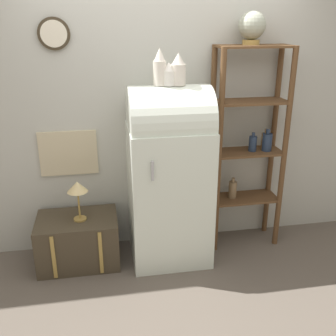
% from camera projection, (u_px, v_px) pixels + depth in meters
% --- Properties ---
extents(ground_plane, '(12.00, 12.00, 0.00)m').
position_uv_depth(ground_plane, '(174.00, 269.00, 3.48)').
color(ground_plane, '#60564C').
extents(wall_back, '(7.00, 0.09, 2.70)m').
position_uv_depth(wall_back, '(162.00, 105.00, 3.53)').
color(wall_back, '#B7B7AD').
rests_on(wall_back, ground_plane).
extents(refrigerator, '(0.69, 0.64, 1.58)m').
position_uv_depth(refrigerator, '(169.00, 173.00, 3.42)').
color(refrigerator, silver).
rests_on(refrigerator, ground_plane).
extents(suitcase_trunk, '(0.70, 0.49, 0.44)m').
position_uv_depth(suitcase_trunk, '(78.00, 240.00, 3.52)').
color(suitcase_trunk, '#423828').
rests_on(suitcase_trunk, ground_plane).
extents(shelf_unit, '(0.67, 0.31, 1.87)m').
position_uv_depth(shelf_unit, '(249.00, 142.00, 3.59)').
color(shelf_unit, brown).
rests_on(shelf_unit, ground_plane).
extents(globe, '(0.23, 0.23, 0.27)m').
position_uv_depth(globe, '(252.00, 26.00, 3.26)').
color(globe, '#AD8942').
rests_on(globe, shelf_unit).
extents(vase_left, '(0.10, 0.10, 0.29)m').
position_uv_depth(vase_left, '(160.00, 68.00, 3.09)').
color(vase_left, silver).
rests_on(vase_left, refrigerator).
extents(vase_center, '(0.11, 0.11, 0.18)m').
position_uv_depth(vase_center, '(169.00, 75.00, 3.10)').
color(vase_center, white).
rests_on(vase_center, refrigerator).
extents(vase_right, '(0.12, 0.12, 0.25)m').
position_uv_depth(vase_right, '(178.00, 70.00, 3.10)').
color(vase_right, silver).
rests_on(vase_right, refrigerator).
extents(desk_lamp, '(0.18, 0.18, 0.36)m').
position_uv_depth(desk_lamp, '(77.00, 189.00, 3.32)').
color(desk_lamp, '#AD8942').
rests_on(desk_lamp, suitcase_trunk).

